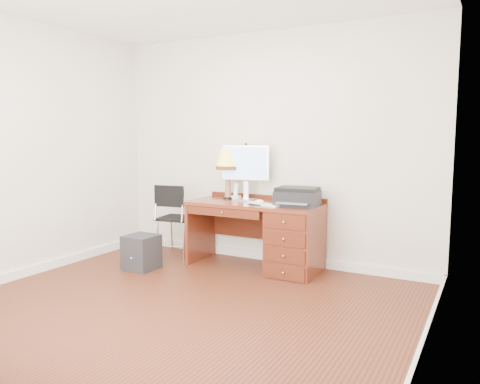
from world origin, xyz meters
The scene contains 12 objects.
ground centered at (0.00, 0.00, 0.00)m, with size 4.00×4.00×0.00m, color #3E1A0E.
room_shell centered at (0.00, 0.63, 0.05)m, with size 4.00×4.00×4.00m.
desk centered at (0.32, 1.40, 0.41)m, with size 1.50×0.67×0.75m.
monitor centered at (-0.18, 1.53, 1.15)m, with size 0.55×0.22×0.64m.
keyboard centered at (0.18, 1.27, 0.76)m, with size 0.44×0.13×0.02m, color white.
mouse_pad centered at (0.10, 1.31, 0.76)m, with size 0.24×0.24×0.05m.
printer centered at (0.52, 1.39, 0.85)m, with size 0.48×0.39×0.20m.
leg_lamp centered at (-0.42, 1.53, 1.18)m, with size 0.29×0.29×0.59m.
phone centered at (-0.33, 1.56, 0.81)m, with size 0.09×0.09×0.19m.
pen_cup centered at (0.35, 1.62, 0.79)m, with size 0.07×0.07×0.09m, color black.
chair centered at (-1.07, 1.32, 0.55)m, with size 0.49×0.49×0.91m.
equipment_box centered at (-1.09, 0.72, 0.19)m, with size 0.33×0.33×0.39m, color black.
Camera 1 is at (2.35, -3.27, 1.49)m, focal length 35.00 mm.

